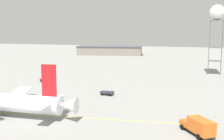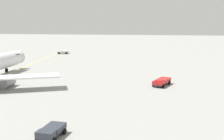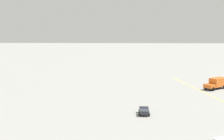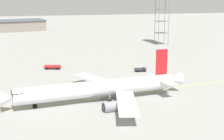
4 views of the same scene
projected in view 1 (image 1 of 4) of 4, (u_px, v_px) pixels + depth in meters
The scene contains 5 objects.
baggage_truck_truck at pixel (107, 93), 76.49m from camera, with size 2.22×3.76×1.22m.
ops_pickup_truck at pixel (46, 80), 96.09m from camera, with size 3.57×5.80×1.41m.
catering_truck_truck at pixel (199, 126), 46.54m from camera, with size 7.41×6.62×3.10m.
radar_tower at pixel (217, 15), 112.19m from camera, with size 6.43×6.43×29.66m.
terminal_shed at pixel (110, 50), 215.95m from camera, with size 30.91×55.27×7.18m.
Camera 1 is at (44.36, 48.87, 17.93)m, focal length 42.48 mm.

